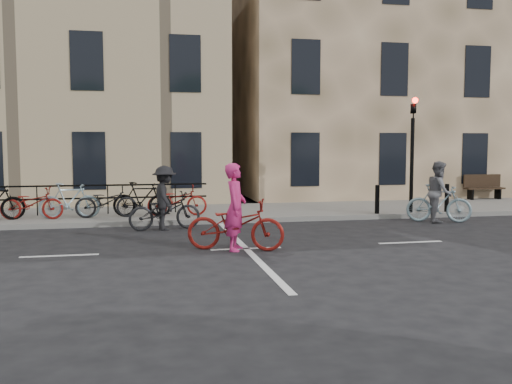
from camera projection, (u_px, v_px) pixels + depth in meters
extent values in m
plane|color=black|center=(246.00, 249.00, 12.80)|extent=(120.00, 120.00, 0.00)
cube|color=slate|center=(85.00, 216.00, 17.85)|extent=(46.00, 4.00, 0.15)
cube|color=#846E4F|center=(383.00, 62.00, 26.76)|extent=(14.00, 10.00, 12.00)
cylinder|color=black|center=(412.00, 166.00, 18.15)|extent=(0.12, 0.12, 3.00)
imported|color=black|center=(413.00, 104.00, 17.98)|extent=(0.15, 0.18, 0.90)
sphere|color=#FF0C05|center=(415.00, 100.00, 17.85)|extent=(0.18, 0.18, 0.18)
cylinder|color=black|center=(377.00, 199.00, 17.90)|extent=(0.14, 0.14, 0.90)
cylinder|color=black|center=(447.00, 198.00, 18.39)|extent=(0.14, 0.14, 0.90)
cube|color=black|center=(470.00, 194.00, 22.33)|extent=(0.06, 0.38, 0.40)
cube|color=black|center=(498.00, 194.00, 22.57)|extent=(0.06, 0.38, 0.40)
cube|color=black|center=(484.00, 188.00, 22.43)|extent=(1.60, 0.40, 0.06)
cube|color=black|center=(482.00, 181.00, 22.58)|extent=(1.60, 0.06, 0.50)
cube|color=black|center=(73.00, 199.00, 17.63)|extent=(8.30, 0.04, 0.95)
imported|color=maroon|center=(32.00, 203.00, 16.54)|extent=(1.80, 0.63, 0.95)
imported|color=#809CA8|center=(69.00, 201.00, 16.75)|extent=(1.75, 0.49, 1.05)
imported|color=black|center=(106.00, 202.00, 16.96)|extent=(1.80, 0.63, 0.95)
imported|color=black|center=(142.00, 199.00, 17.17)|extent=(1.75, 0.49, 1.05)
imported|color=maroon|center=(177.00, 200.00, 17.39)|extent=(1.80, 0.63, 0.95)
imported|color=maroon|center=(235.00, 225.00, 12.59)|extent=(2.30, 1.43, 1.14)
imported|color=#C6226A|center=(235.00, 207.00, 12.56)|extent=(0.67, 0.82, 1.93)
imported|color=#809CA8|center=(439.00, 203.00, 17.04)|extent=(1.94, 1.27, 1.14)
imported|color=slate|center=(439.00, 192.00, 17.01)|extent=(1.00, 1.10, 1.83)
imported|color=black|center=(165.00, 211.00, 15.56)|extent=(2.07, 1.04, 1.04)
imported|color=black|center=(165.00, 198.00, 15.53)|extent=(0.85, 1.24, 1.76)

